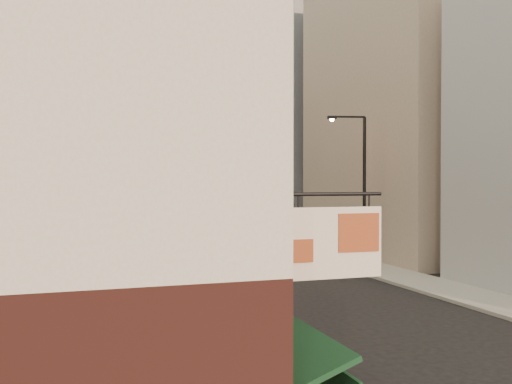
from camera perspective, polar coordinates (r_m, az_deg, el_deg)
name	(u,v)px	position (r m, az deg, el deg)	size (l,w,h in m)	color
sidewalk_left	(106,232)	(60.23, -14.74, -3.86)	(3.00, 140.00, 0.15)	gray
sidewalk_right	(229,228)	(62.43, -2.72, -3.66)	(3.00, 140.00, 0.15)	gray
near_building_left	(39,141)	(13.94, -20.90, 4.76)	(8.30, 23.04, 12.30)	#532621
left_bldg_beige	(32,125)	(31.07, -21.47, 6.27)	(8.00, 12.00, 16.00)	gray
left_bldg_grey	(44,119)	(47.18, -20.47, 6.86)	(8.00, 16.00, 20.00)	#A3A3A9
left_bldg_tan	(50,151)	(65.00, -19.91, 3.89)	(8.00, 18.00, 17.00)	#967A57
left_bldg_wingrid	(54,133)	(85.19, -19.59, 5.54)	(8.00, 20.00, 24.00)	gray
right_bldg_beige	(400,113)	(41.76, 14.25, 7.68)	(8.00, 16.00, 20.00)	gray
right_bldg_wingrid	(293,106)	(59.82, 3.73, 8.54)	(8.00, 20.00, 26.00)	gray
highrise	(260,49)	(90.01, 0.43, 14.15)	(21.00, 23.00, 51.20)	gray
clock_tower	(125,107)	(98.16, -12.97, 8.26)	(14.00, 14.00, 44.90)	#967A57
white_tower	(210,92)	(86.43, -4.67, 9.93)	(8.00, 8.00, 41.50)	silver
streetlamp_mid	(361,180)	(35.24, 10.41, 1.15)	(2.36, 0.74, 9.14)	black
streetlamp_far	(244,179)	(57.12, -1.25, 1.32)	(2.45, 0.86, 9.57)	black
traffic_light_left	(120,201)	(48.19, -13.42, -0.89)	(0.56, 0.45, 5.00)	black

